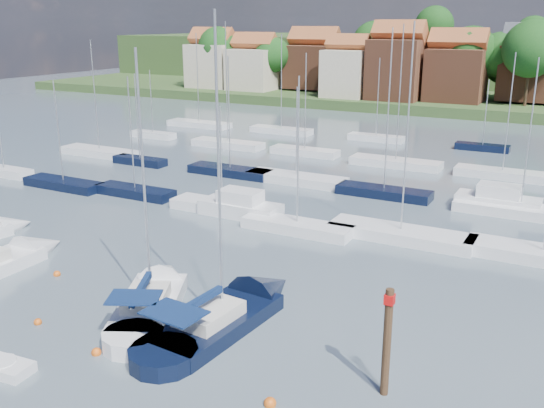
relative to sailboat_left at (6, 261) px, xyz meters
The scene contains 14 objects.
ground 39.16m from the sailboat_left, 69.87° to the left, with size 260.00×260.00×0.00m, color #4F5E6B.
sailboat_left is the anchor object (origin of this frame).
sailboat_centre 12.19m from the sailboat_left, ahead, with size 7.80×11.73×15.71m.
sailboat_navy 17.28m from the sailboat_left, ahead, with size 4.46×13.03×17.66m.
tender 13.66m from the sailboat_left, 39.91° to the right, with size 3.09×1.63×0.64m.
timber_piling 26.88m from the sailboat_left, ahead, with size 0.40×0.40×7.26m.
buoy_c 9.50m from the sailboat_left, 29.69° to the right, with size 0.44×0.44×0.44m, color #D85914.
buoy_d 14.40m from the sailboat_left, 22.74° to the right, with size 0.49×0.49×0.49m, color #D85914.
buoy_e 15.66m from the sailboat_left, 11.85° to the left, with size 0.53×0.53×0.53m, color beige.
buoy_f 23.34m from the sailboat_left, 12.86° to the right, with size 0.55×0.55×0.55m, color #D85914.
buoy_g 4.20m from the sailboat_left, ahead, with size 0.46×0.46×0.46m, color #D85914.
buoy_h 11.95m from the sailboat_left, ahead, with size 0.54×0.54×0.54m, color beige.
marina_field 35.43m from the sailboat_left, 64.26° to the left, with size 79.62×41.41×15.93m.
far_shore_town 130.45m from the sailboat_left, 83.08° to the left, with size 212.46×90.00×22.27m.
Camera 1 is at (19.77, -21.50, 15.66)m, focal length 40.00 mm.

